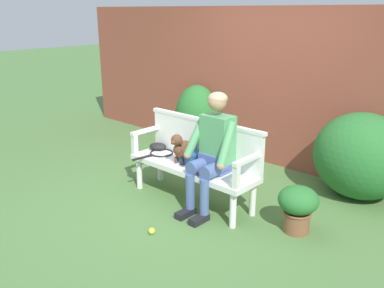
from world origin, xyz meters
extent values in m
plane|color=#4C753D|center=(0.00, 0.00, 0.00)|extent=(40.00, 40.00, 0.00)
cube|color=brown|center=(0.00, 1.82, 1.09)|extent=(8.00, 0.30, 2.18)
ellipsoid|color=#286B2D|center=(1.37, 1.41, 0.51)|extent=(1.12, 0.96, 1.02)
ellipsoid|color=#286B2D|center=(-1.25, 1.49, 0.51)|extent=(0.73, 0.64, 1.02)
cube|color=white|center=(0.00, 0.00, 0.41)|extent=(1.61, 0.47, 0.06)
cylinder|color=white|center=(-0.72, -0.18, 0.19)|extent=(0.07, 0.07, 0.38)
cylinder|color=white|center=(0.72, -0.18, 0.19)|extent=(0.07, 0.07, 0.38)
cylinder|color=white|center=(-0.72, 0.18, 0.19)|extent=(0.07, 0.07, 0.38)
cylinder|color=white|center=(0.72, 0.18, 0.19)|extent=(0.07, 0.07, 0.38)
cube|color=white|center=(0.00, 0.21, 0.67)|extent=(1.61, 0.05, 0.46)
cube|color=white|center=(0.00, 0.21, 0.92)|extent=(1.65, 0.06, 0.04)
cube|color=white|center=(-0.76, -0.20, 0.56)|extent=(0.06, 0.06, 0.24)
cube|color=white|center=(-0.76, 0.00, 0.70)|extent=(0.06, 0.47, 0.04)
cube|color=white|center=(0.76, -0.20, 0.56)|extent=(0.06, 0.06, 0.24)
cube|color=white|center=(0.76, 0.00, 0.70)|extent=(0.06, 0.47, 0.04)
cube|color=black|center=(0.21, -0.34, 0.04)|extent=(0.10, 0.24, 0.07)
cylinder|color=#475B93|center=(0.21, -0.26, 0.27)|extent=(0.10, 0.10, 0.39)
cylinder|color=#475B93|center=(0.21, -0.10, 0.52)|extent=(0.15, 0.31, 0.15)
cube|color=black|center=(0.41, -0.34, 0.04)|extent=(0.10, 0.24, 0.07)
cylinder|color=#475B93|center=(0.41, -0.26, 0.27)|extent=(0.10, 0.10, 0.39)
cylinder|color=#475B93|center=(0.41, -0.10, 0.52)|extent=(0.15, 0.31, 0.15)
cube|color=#475B93|center=(0.31, 0.05, 0.54)|extent=(0.32, 0.24, 0.20)
cube|color=#519960|center=(0.31, 0.07, 0.80)|extent=(0.34, 0.22, 0.52)
cylinder|color=#519960|center=(0.10, -0.04, 0.82)|extent=(0.14, 0.32, 0.44)
sphere|color=tan|center=(0.08, -0.16, 0.62)|extent=(0.09, 0.09, 0.09)
cylinder|color=#519960|center=(0.52, -0.04, 0.82)|extent=(0.14, 0.32, 0.44)
sphere|color=tan|center=(0.54, -0.16, 0.62)|extent=(0.09, 0.09, 0.09)
sphere|color=tan|center=(0.31, 0.05, 1.21)|extent=(0.20, 0.20, 0.20)
ellipsoid|color=tan|center=(0.31, 0.06, 1.24)|extent=(0.21, 0.21, 0.14)
cylinder|color=brown|center=(-0.18, -0.08, 0.48)|extent=(0.04, 0.04, 0.07)
cylinder|color=brown|center=(-0.08, -0.07, 0.48)|extent=(0.04, 0.04, 0.07)
cylinder|color=brown|center=(-0.19, 0.07, 0.48)|extent=(0.04, 0.04, 0.07)
cylinder|color=brown|center=(-0.10, 0.08, 0.48)|extent=(0.04, 0.04, 0.07)
ellipsoid|color=brown|center=(-0.14, 0.00, 0.60)|extent=(0.20, 0.27, 0.21)
sphere|color=brown|center=(-0.13, -0.09, 0.62)|extent=(0.12, 0.12, 0.12)
sphere|color=brown|center=(-0.13, -0.11, 0.74)|extent=(0.13, 0.13, 0.13)
ellipsoid|color=brown|center=(-0.12, -0.17, 0.73)|extent=(0.06, 0.08, 0.05)
ellipsoid|color=brown|center=(-0.18, -0.11, 0.73)|extent=(0.04, 0.03, 0.09)
ellipsoid|color=brown|center=(-0.07, -0.10, 0.73)|extent=(0.04, 0.03, 0.09)
sphere|color=brown|center=(-0.15, 0.12, 0.64)|extent=(0.06, 0.06, 0.06)
torus|color=black|center=(-0.54, 0.03, 0.45)|extent=(0.33, 0.33, 0.02)
cylinder|color=silver|center=(-0.54, 0.03, 0.45)|extent=(0.25, 0.25, 0.00)
cube|color=black|center=(-0.56, -0.13, 0.46)|extent=(0.05, 0.07, 0.02)
cylinder|color=black|center=(-0.58, -0.27, 0.46)|extent=(0.06, 0.22, 0.03)
ellipsoid|color=black|center=(-0.67, 0.10, 0.49)|extent=(0.27, 0.24, 0.09)
cube|color=#2856A3|center=(-0.07, 0.04, 0.51)|extent=(0.29, 0.21, 0.14)
sphere|color=#CCDB33|center=(0.21, -0.83, 0.03)|extent=(0.07, 0.07, 0.07)
cylinder|color=brown|center=(1.24, 0.19, 0.10)|extent=(0.26, 0.26, 0.21)
torus|color=brown|center=(1.24, 0.19, 0.21)|extent=(0.28, 0.28, 0.02)
ellipsoid|color=#286B2D|center=(1.24, 0.19, 0.35)|extent=(0.40, 0.40, 0.28)
camera|label=1|loc=(2.94, -3.22, 2.12)|focal=38.38mm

